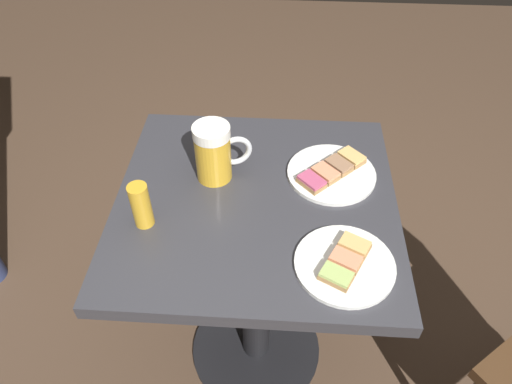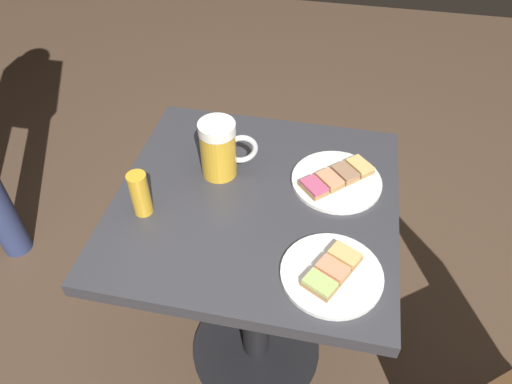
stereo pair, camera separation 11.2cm
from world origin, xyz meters
name	(u,v)px [view 2 (the right image)]	position (x,y,z in m)	size (l,w,h in m)	color
ground_plane	(256,348)	(0.00, 0.00, 0.00)	(6.00, 6.00, 0.00)	#4C3828
cafe_table	(256,247)	(0.00, 0.00, 0.56)	(0.67, 0.65, 0.75)	black
plate_near	(337,180)	(-0.18, -0.09, 0.76)	(0.22, 0.22, 0.03)	white
plate_far	(332,273)	(-0.20, 0.19, 0.76)	(0.21, 0.21, 0.03)	white
beer_mug	(220,149)	(0.10, -0.07, 0.82)	(0.14, 0.09, 0.15)	gold
beer_glass_small	(140,194)	(0.25, 0.09, 0.80)	(0.04, 0.04, 0.11)	gold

